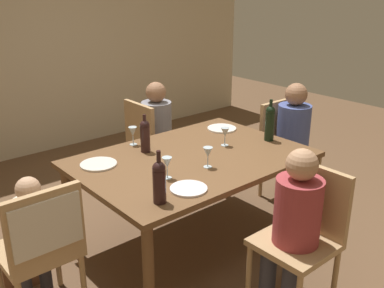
{
  "coord_description": "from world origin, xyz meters",
  "views": [
    {
      "loc": [
        -1.99,
        -2.33,
        1.97
      ],
      "look_at": [
        0.0,
        0.0,
        0.84
      ],
      "focal_mm": 41.3,
      "sensor_mm": 36.0,
      "label": 1
    }
  ],
  "objects_px": {
    "person_woman_host": "(294,221)",
    "wine_bottle_dark_red": "(270,122)",
    "person_man_guest": "(159,128)",
    "wine_glass_far": "(167,163)",
    "wine_bottle_tall_green": "(159,181)",
    "chair_near": "(304,229)",
    "dinner_plate_guest_right": "(99,164)",
    "wine_glass_near_left": "(208,153)",
    "person_child_small": "(33,233)",
    "person_man_bearded": "(295,134)",
    "chair_right_end": "(284,143)",
    "wine_glass_centre": "(133,132)",
    "dining_table": "(192,166)",
    "wine_bottle_short_olive": "(145,135)",
    "chair_far_right": "(150,141)",
    "dinner_plate_host": "(189,189)",
    "dinner_plate_guest_left": "(222,128)",
    "handbag": "(23,271)",
    "wine_glass_near_right": "(225,133)",
    "chair_left_end": "(42,239)"
  },
  "relations": [
    {
      "from": "person_woman_host",
      "to": "wine_bottle_dark_red",
      "type": "height_order",
      "value": "wine_bottle_dark_red"
    },
    {
      "from": "wine_bottle_tall_green",
      "to": "dining_table",
      "type": "bearing_deg",
      "value": 34.81
    },
    {
      "from": "wine_glass_centre",
      "to": "dinner_plate_host",
      "type": "height_order",
      "value": "wine_glass_centre"
    },
    {
      "from": "wine_glass_near_left",
      "to": "wine_glass_far",
      "type": "bearing_deg",
      "value": 173.49
    },
    {
      "from": "person_child_small",
      "to": "wine_bottle_dark_red",
      "type": "relative_size",
      "value": 2.72
    },
    {
      "from": "person_man_bearded",
      "to": "wine_bottle_dark_red",
      "type": "bearing_deg",
      "value": 12.04
    },
    {
      "from": "person_woman_host",
      "to": "handbag",
      "type": "distance_m",
      "value": 1.86
    },
    {
      "from": "person_man_guest",
      "to": "wine_glass_centre",
      "type": "xyz_separation_m",
      "value": [
        -0.6,
        -0.47,
        0.21
      ]
    },
    {
      "from": "chair_near",
      "to": "wine_glass_far",
      "type": "height_order",
      "value": "chair_near"
    },
    {
      "from": "dinner_plate_guest_left",
      "to": "person_man_bearded",
      "type": "bearing_deg",
      "value": -29.88
    },
    {
      "from": "dinner_plate_host",
      "to": "wine_glass_near_right",
      "type": "bearing_deg",
      "value": 29.98
    },
    {
      "from": "chair_far_right",
      "to": "wine_bottle_tall_green",
      "type": "relative_size",
      "value": 2.81
    },
    {
      "from": "chair_right_end",
      "to": "dinner_plate_guest_right",
      "type": "bearing_deg",
      "value": -6.83
    },
    {
      "from": "chair_right_end",
      "to": "person_man_guest",
      "type": "bearing_deg",
      "value": -47.07
    },
    {
      "from": "person_man_guest",
      "to": "wine_glass_far",
      "type": "height_order",
      "value": "person_man_guest"
    },
    {
      "from": "dining_table",
      "to": "chair_far_right",
      "type": "bearing_deg",
      "value": 73.12
    },
    {
      "from": "chair_left_end",
      "to": "wine_bottle_dark_red",
      "type": "height_order",
      "value": "wine_bottle_dark_red"
    },
    {
      "from": "dining_table",
      "to": "chair_far_right",
      "type": "xyz_separation_m",
      "value": [
        0.29,
        0.97,
        -0.13
      ]
    },
    {
      "from": "wine_bottle_tall_green",
      "to": "wine_glass_near_left",
      "type": "xyz_separation_m",
      "value": [
        0.57,
        0.2,
        -0.03
      ]
    },
    {
      "from": "dining_table",
      "to": "person_child_small",
      "type": "distance_m",
      "value": 1.23
    },
    {
      "from": "person_child_small",
      "to": "wine_bottle_short_olive",
      "type": "distance_m",
      "value": 1.11
    },
    {
      "from": "chair_near",
      "to": "person_child_small",
      "type": "height_order",
      "value": "person_child_small"
    },
    {
      "from": "person_child_small",
      "to": "wine_bottle_short_olive",
      "type": "bearing_deg",
      "value": 15.62
    },
    {
      "from": "chair_near",
      "to": "wine_glass_near_left",
      "type": "xyz_separation_m",
      "value": [
        -0.13,
        0.75,
        0.31
      ]
    },
    {
      "from": "wine_glass_near_right",
      "to": "wine_glass_far",
      "type": "bearing_deg",
      "value": -164.84
    },
    {
      "from": "wine_glass_near_left",
      "to": "dinner_plate_guest_right",
      "type": "xyz_separation_m",
      "value": [
        -0.57,
        0.53,
        -0.1
      ]
    },
    {
      "from": "wine_bottle_dark_red",
      "to": "dinner_plate_host",
      "type": "height_order",
      "value": "wine_bottle_dark_red"
    },
    {
      "from": "chair_near",
      "to": "dinner_plate_guest_right",
      "type": "height_order",
      "value": "chair_near"
    },
    {
      "from": "dining_table",
      "to": "wine_glass_far",
      "type": "bearing_deg",
      "value": -153.57
    },
    {
      "from": "person_child_small",
      "to": "wine_glass_near_right",
      "type": "relative_size",
      "value": 6.28
    },
    {
      "from": "chair_right_end",
      "to": "wine_glass_near_right",
      "type": "height_order",
      "value": "chair_right_end"
    },
    {
      "from": "chair_right_end",
      "to": "wine_bottle_tall_green",
      "type": "relative_size",
      "value": 2.81
    },
    {
      "from": "chair_right_end",
      "to": "dinner_plate_guest_right",
      "type": "height_order",
      "value": "chair_right_end"
    },
    {
      "from": "chair_left_end",
      "to": "wine_bottle_short_olive",
      "type": "height_order",
      "value": "wine_bottle_short_olive"
    },
    {
      "from": "person_man_guest",
      "to": "wine_glass_near_right",
      "type": "xyz_separation_m",
      "value": [
        -0.05,
        -0.96,
        0.21
      ]
    },
    {
      "from": "wine_bottle_dark_red",
      "to": "chair_near",
      "type": "bearing_deg",
      "value": -127.06
    },
    {
      "from": "chair_right_end",
      "to": "wine_glass_centre",
      "type": "relative_size",
      "value": 6.17
    },
    {
      "from": "wine_glass_far",
      "to": "wine_bottle_dark_red",
      "type": "bearing_deg",
      "value": 2.71
    },
    {
      "from": "wine_glass_near_left",
      "to": "wine_glass_far",
      "type": "relative_size",
      "value": 1.0
    },
    {
      "from": "chair_near",
      "to": "wine_glass_near_left",
      "type": "relative_size",
      "value": 6.17
    },
    {
      "from": "chair_right_end",
      "to": "person_child_small",
      "type": "bearing_deg",
      "value": 1.47
    },
    {
      "from": "wine_bottle_tall_green",
      "to": "wine_glass_near_left",
      "type": "height_order",
      "value": "wine_bottle_tall_green"
    },
    {
      "from": "wine_glass_near_left",
      "to": "person_man_bearded",
      "type": "bearing_deg",
      "value": 8.85
    },
    {
      "from": "chair_far_right",
      "to": "person_man_bearded",
      "type": "bearing_deg",
      "value": 43.17
    },
    {
      "from": "person_man_guest",
      "to": "person_child_small",
      "type": "height_order",
      "value": "person_man_guest"
    },
    {
      "from": "wine_bottle_tall_green",
      "to": "wine_glass_far",
      "type": "xyz_separation_m",
      "value": [
        0.24,
        0.24,
        -0.03
      ]
    },
    {
      "from": "wine_bottle_tall_green",
      "to": "wine_glass_far",
      "type": "relative_size",
      "value": 2.2
    },
    {
      "from": "wine_glass_centre",
      "to": "chair_near",
      "type": "bearing_deg",
      "value": -79.22
    },
    {
      "from": "wine_bottle_tall_green",
      "to": "wine_glass_centre",
      "type": "distance_m",
      "value": 1.02
    },
    {
      "from": "chair_left_end",
      "to": "wine_glass_far",
      "type": "xyz_separation_m",
      "value": [
        0.85,
        -0.06,
        0.25
      ]
    }
  ]
}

